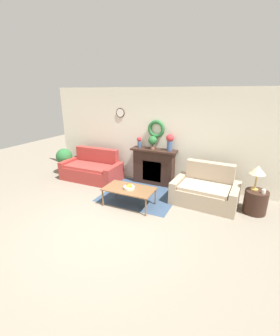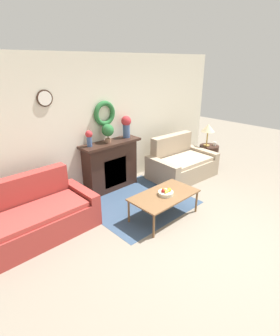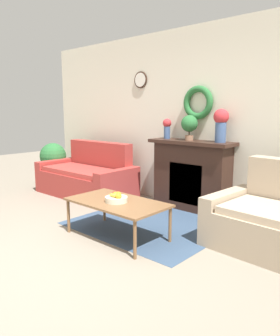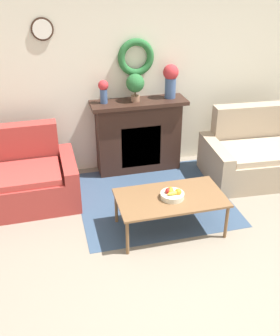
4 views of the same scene
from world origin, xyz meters
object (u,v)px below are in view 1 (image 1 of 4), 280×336
Objects in this scene: potted_plant_floor_by_couch at (64,158)px; vase_on_mantel_right at (170,141)px; table_lamp at (258,171)px; fruit_bowl at (129,187)px; couch_left at (92,169)px; mug at (264,192)px; side_table_by_loveseat at (255,202)px; potted_plant_on_mantel at (153,141)px; loveseat_right at (205,191)px; fireplace at (154,166)px; vase_on_mantel_left at (139,141)px; coffee_table at (129,190)px.

vase_on_mantel_right is at bearing 7.46° from potted_plant_floor_by_couch.
fruit_bowl is at bearing -160.29° from table_lamp.
couch_left is 4.52m from table_lamp.
vase_on_mantel_right reaches higher than mug.
mug is at bearing -38.16° from table_lamp.
side_table_by_loveseat is 2.98m from potted_plant_on_mantel.
table_lamp is at bearing 141.84° from mug.
loveseat_right is at bearing -179.63° from table_lamp.
mug is at bearing -3.80° from couch_left.
couch_left is 2.12m from fruit_bowl.
loveseat_right is 1.99m from potted_plant_on_mantel.
vase_on_mantel_right is (2.29, 0.49, 1.00)m from couch_left.
fireplace is 2.77m from side_table_by_loveseat.
fireplace is 0.84× the size of loveseat_right.
couch_left is 1.15× the size of loveseat_right.
fireplace is at bearing -179.29° from vase_on_mantel_right.
side_table_by_loveseat is 1.15× the size of vase_on_mantel_right.
vase_on_mantel_left reaches higher than table_lamp.
couch_left is at bearing 178.51° from table_lamp.
potted_plant_on_mantel reaches higher than vase_on_mantel_left.
table_lamp is at bearing -15.54° from vase_on_mantel_right.
table_lamp is 1.52× the size of potted_plant_on_mantel.
couch_left is 5.83× the size of vase_on_mantel_left.
coffee_table is (-1.61, -0.91, 0.09)m from loveseat_right.
potted_plant_floor_by_couch is (-5.64, 0.21, 0.28)m from side_table_by_loveseat.
potted_plant_on_mantel is (0.42, -0.02, 0.05)m from vase_on_mantel_left.
loveseat_right is 2.79× the size of table_lamp.
loveseat_right reaches higher than fruit_bowl.
side_table_by_loveseat is at bearing -2.79° from couch_left.
table_lamp reaches higher than potted_plant_floor_by_couch.
vase_on_mantel_right reaches higher than potted_plant_floor_by_couch.
loveseat_right is 1.23m from table_lamp.
couch_left is at bearing -160.47° from vase_on_mantel_left.
potted_plant_floor_by_couch is (-2.93, 1.08, 0.14)m from coffee_table.
potted_plant_floor_by_couch is at bearing -172.54° from vase_on_mantel_right.
fireplace is at bearing 89.62° from fruit_bowl.
fruit_bowl is at bearing -145.85° from loveseat_right.
vase_on_mantel_right is (0.45, 0.01, 0.78)m from fireplace.
loveseat_right is 1.24m from mug.
potted_plant_on_mantel reaches higher than coffee_table.
couch_left is 2.14× the size of potted_plant_floor_by_couch.
couch_left is at bearing 177.91° from side_table_by_loveseat.
coffee_table is at bearing -146.64° from loveseat_right.
fireplace is 1.92m from couch_left.
table_lamp is (1.04, 0.01, 0.67)m from loveseat_right.
side_table_by_loveseat is at bearing 17.85° from coffee_table.
side_table_by_loveseat is 5.65m from potted_plant_floor_by_couch.
mug is (2.82, 0.79, 0.17)m from coffee_table.
loveseat_right reaches higher than coffee_table.
couch_left is 3.42× the size of side_table_by_loveseat.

